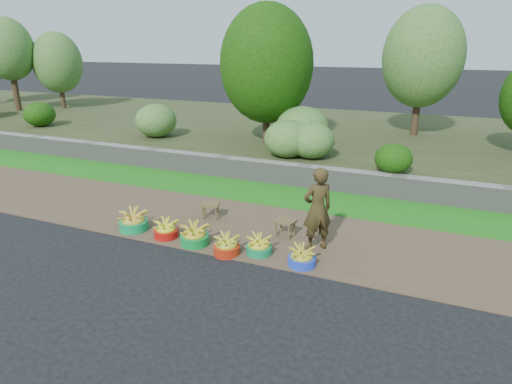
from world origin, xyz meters
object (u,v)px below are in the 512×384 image
at_px(basin_a, 133,222).
at_px(basin_f, 302,258).
at_px(stool_right, 285,223).
at_px(vendor_woman, 317,209).
at_px(stool_left, 210,206).
at_px(basin_d, 227,246).
at_px(basin_e, 259,246).
at_px(basin_c, 194,236).
at_px(basin_b, 166,230).

xyz_separation_m(basin_a, basin_f, (3.35, -0.10, -0.03)).
height_order(stool_right, vendor_woman, vendor_woman).
bearing_deg(stool_right, stool_left, 172.16).
bearing_deg(basin_d, basin_f, 3.93).
relative_size(basin_a, basin_e, 1.22).
distance_m(basin_f, stool_right, 1.12).
xyz_separation_m(basin_a, basin_c, (1.38, -0.09, -0.01)).
bearing_deg(basin_e, basin_a, -179.78).
bearing_deg(basin_c, vendor_woman, 17.67).
xyz_separation_m(basin_e, stool_right, (0.18, 0.82, 0.13)).
distance_m(basin_e, basin_f, 0.79).
relative_size(basin_e, basin_f, 0.99).
bearing_deg(vendor_woman, basin_a, -31.58).
relative_size(basin_c, basin_e, 1.16).
bearing_deg(stool_left, basin_b, -106.45).
height_order(basin_f, stool_right, stool_right).
relative_size(basin_d, basin_e, 1.02).
bearing_deg(basin_a, basin_f, -1.76).
height_order(stool_left, vendor_woman, vendor_woman).
bearing_deg(basin_c, basin_a, 176.35).
height_order(basin_c, vendor_woman, vendor_woman).
bearing_deg(basin_e, basin_c, -175.30).
bearing_deg(basin_a, basin_c, -3.65).
distance_m(basin_c, basin_d, 0.69).
relative_size(basin_d, vendor_woman, 0.31).
bearing_deg(basin_f, vendor_woman, 85.73).
distance_m(basin_b, stool_right, 2.18).
relative_size(basin_a, basin_f, 1.21).
height_order(basin_d, vendor_woman, vendor_woman).
xyz_separation_m(basin_b, stool_right, (2.00, 0.87, 0.12)).
bearing_deg(basin_c, stool_right, 33.89).
relative_size(basin_b, basin_e, 1.02).
relative_size(basin_a, basin_d, 1.20).
distance_m(basin_e, vendor_woman, 1.16).
height_order(basin_e, stool_left, stool_left).
distance_m(basin_a, basin_c, 1.38).
xyz_separation_m(basin_b, vendor_woman, (2.65, 0.59, 0.60)).
xyz_separation_m(basin_d, stool_right, (0.68, 1.02, 0.12)).
bearing_deg(stool_left, basin_c, -75.09).
bearing_deg(basin_d, basin_c, 171.36).
xyz_separation_m(basin_d, stool_left, (-0.99, 1.25, 0.12)).
height_order(basin_d, stool_right, stool_right).
relative_size(basin_e, stool_left, 1.06).
height_order(basin_a, basin_e, basin_a).
bearing_deg(stool_right, basin_c, -146.11).
bearing_deg(basin_a, basin_b, -2.78).
distance_m(basin_a, basin_d, 2.07).
bearing_deg(basin_e, basin_b, -178.55).
xyz_separation_m(basin_d, basin_e, (0.51, 0.20, -0.00)).
xyz_separation_m(basin_a, basin_e, (2.57, 0.01, -0.03)).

